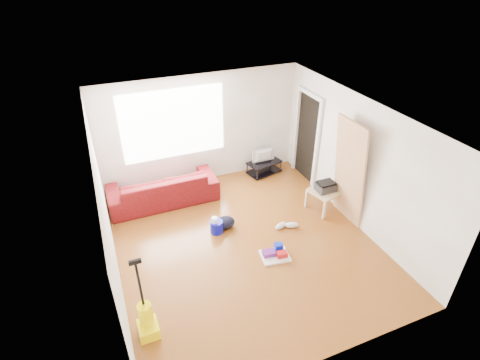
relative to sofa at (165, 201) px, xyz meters
name	(u,v)px	position (x,y,z in m)	size (l,w,h in m)	color
room	(246,182)	(1.14, -1.80, 1.25)	(4.51, 5.01, 2.51)	brown
sofa	(165,201)	(0.00, 0.00, 0.00)	(2.27, 0.89, 0.66)	#35050C
tv_stand	(264,167)	(2.51, 0.27, 0.16)	(0.87, 0.62, 0.30)	black
tv	(265,156)	(2.51, 0.27, 0.46)	(0.57, 0.07, 0.33)	black
side_table	(325,193)	(3.02, -1.53, 0.38)	(0.67, 0.67, 0.45)	tan
printer	(326,186)	(3.02, -1.53, 0.54)	(0.38, 0.30, 0.20)	#242528
bucket	(217,232)	(0.70, -1.42, 0.00)	(0.25, 0.25, 0.25)	#090EA4
toilet_paper	(215,225)	(0.66, -1.42, 0.18)	(0.11, 0.11, 0.10)	white
cleaning_tray	(275,254)	(1.44, -2.44, 0.05)	(0.54, 0.46, 0.18)	white
backpack	(225,227)	(0.89, -1.35, 0.00)	(0.40, 0.32, 0.22)	black
sneakers	(286,225)	(2.00, -1.81, 0.06)	(0.50, 0.26, 0.11)	silver
vacuum	(147,320)	(-0.93, -3.14, 0.25)	(0.28, 0.32, 1.34)	#FFE701
door_panel	(341,217)	(3.20, -1.95, 0.00)	(0.04, 0.85, 2.12)	tan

